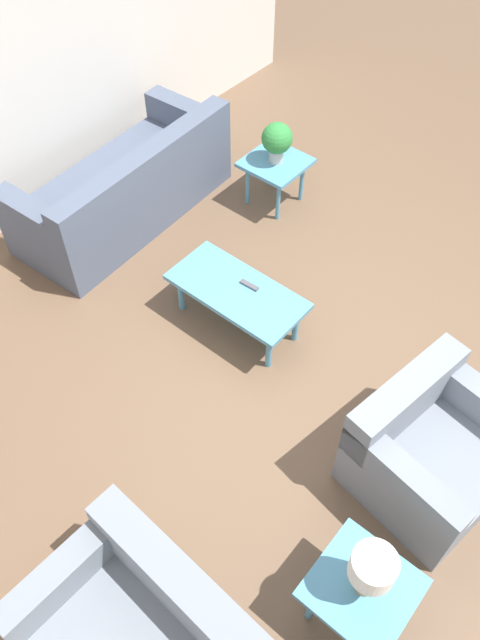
{
  "coord_description": "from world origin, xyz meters",
  "views": [
    {
      "loc": [
        -1.54,
        2.47,
        3.98
      ],
      "look_at": [
        0.29,
        0.29,
        0.55
      ],
      "focal_mm": 35.0,
      "sensor_mm": 36.0,
      "label": 1
    }
  ],
  "objects_px": {
    "armchair": "(430,450)",
    "table_lamp": "(372,570)",
    "coffee_table": "(237,294)",
    "side_table_lamp": "(362,591)",
    "sofa": "(127,189)",
    "potted_plant": "(277,140)",
    "side_table_plant": "(276,167)"
  },
  "relations": [
    {
      "from": "potted_plant",
      "to": "table_lamp",
      "type": "bearing_deg",
      "value": 134.9
    },
    {
      "from": "armchair",
      "to": "potted_plant",
      "type": "xyz_separation_m",
      "value": [
        2.55,
        -1.64,
        0.39
      ]
    },
    {
      "from": "side_table_plant",
      "to": "table_lamp",
      "type": "bearing_deg",
      "value": 134.9
    },
    {
      "from": "potted_plant",
      "to": "sofa",
      "type": "bearing_deg",
      "value": 48.86
    },
    {
      "from": "coffee_table",
      "to": "side_table_lamp",
      "type": "bearing_deg",
      "value": 147.05
    },
    {
      "from": "sofa",
      "to": "coffee_table",
      "type": "bearing_deg",
      "value": 74.28
    },
    {
      "from": "table_lamp",
      "to": "armchair",
      "type": "bearing_deg",
      "value": -82.38
    },
    {
      "from": "coffee_table",
      "to": "table_lamp",
      "type": "distance_m",
      "value": 2.37
    },
    {
      "from": "sofa",
      "to": "side_table_lamp",
      "type": "bearing_deg",
      "value": 62.58
    },
    {
      "from": "armchair",
      "to": "sofa",
      "type": "bearing_deg",
      "value": 89.54
    },
    {
      "from": "coffee_table",
      "to": "side_table_plant",
      "type": "distance_m",
      "value": 1.61
    },
    {
      "from": "coffee_table",
      "to": "side_table_plant",
      "type": "relative_size",
      "value": 2.01
    },
    {
      "from": "potted_plant",
      "to": "table_lamp",
      "type": "xyz_separation_m",
      "value": [
        -2.7,
        2.7,
        0.05
      ]
    },
    {
      "from": "side_table_plant",
      "to": "potted_plant",
      "type": "relative_size",
      "value": 1.42
    },
    {
      "from": "armchair",
      "to": "table_lamp",
      "type": "xyz_separation_m",
      "value": [
        -0.14,
        1.06,
        0.44
      ]
    },
    {
      "from": "potted_plant",
      "to": "table_lamp",
      "type": "height_order",
      "value": "table_lamp"
    },
    {
      "from": "coffee_table",
      "to": "potted_plant",
      "type": "height_order",
      "value": "potted_plant"
    },
    {
      "from": "armchair",
      "to": "table_lamp",
      "type": "height_order",
      "value": "table_lamp"
    },
    {
      "from": "sofa",
      "to": "potted_plant",
      "type": "bearing_deg",
      "value": 135.96
    },
    {
      "from": "coffee_table",
      "to": "side_table_lamp",
      "type": "relative_size",
      "value": 2.01
    },
    {
      "from": "table_lamp",
      "to": "side_table_lamp",
      "type": "bearing_deg",
      "value": 90.0
    },
    {
      "from": "sofa",
      "to": "table_lamp",
      "type": "height_order",
      "value": "table_lamp"
    },
    {
      "from": "side_table_lamp",
      "to": "potted_plant",
      "type": "xyz_separation_m",
      "value": [
        2.7,
        -2.7,
        0.3
      ]
    },
    {
      "from": "coffee_table",
      "to": "potted_plant",
      "type": "distance_m",
      "value": 1.64
    },
    {
      "from": "table_lamp",
      "to": "potted_plant",
      "type": "bearing_deg",
      "value": -45.1
    },
    {
      "from": "side_table_plant",
      "to": "table_lamp",
      "type": "distance_m",
      "value": 3.83
    },
    {
      "from": "sofa",
      "to": "armchair",
      "type": "bearing_deg",
      "value": 77.48
    },
    {
      "from": "side_table_plant",
      "to": "potted_plant",
      "type": "xyz_separation_m",
      "value": [
        0.0,
        -0.0,
        0.3
      ]
    },
    {
      "from": "armchair",
      "to": "coffee_table",
      "type": "xyz_separation_m",
      "value": [
        1.82,
        -0.21,
        0.05
      ]
    },
    {
      "from": "armchair",
      "to": "potted_plant",
      "type": "distance_m",
      "value": 3.06
    },
    {
      "from": "side_table_lamp",
      "to": "table_lamp",
      "type": "relative_size",
      "value": 1.36
    },
    {
      "from": "armchair",
      "to": "side_table_lamp",
      "type": "relative_size",
      "value": 1.97
    }
  ]
}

